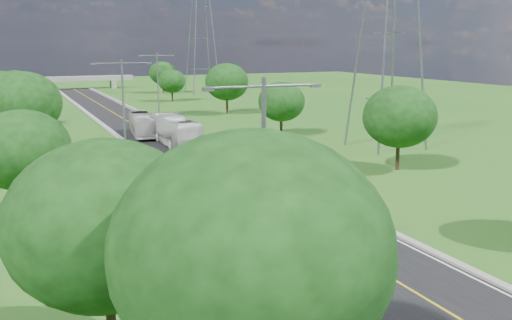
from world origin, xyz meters
The scene contains 24 objects.
ground centered at (0.00, 60.00, 0.00)m, with size 260.00×260.00×0.00m, color #265B19.
road centered at (0.00, 66.00, 0.03)m, with size 8.00×150.00×0.06m, color black.
curb_left centered at (-4.25, 66.00, 0.11)m, with size 0.50×150.00×0.22m, color gray.
curb_right centered at (4.25, 66.00, 0.11)m, with size 0.50×150.00×0.22m, color gray.
speed_limit_sign centered at (5.20, 37.98, 1.60)m, with size 0.55×0.09×2.40m.
overpass centered at (0.00, 140.00, 2.41)m, with size 30.00×3.00×3.20m.
streetlight_near_left centered at (-6.00, 12.00, 5.94)m, with size 5.90×0.25×10.00m.
streetlight_mid_left centered at (-6.00, 45.00, 5.94)m, with size 5.90×0.25×10.00m.
streetlight_far_right centered at (6.00, 78.00, 5.94)m, with size 5.90×0.25×10.00m.
power_tower_near centered at (22.00, 40.00, 14.01)m, with size 9.00×6.40×28.00m.
power_tower_far centered at (26.00, 115.00, 14.01)m, with size 9.00×6.40×28.00m.
tree_la centered at (-14.00, 8.00, 5.27)m, with size 7.14×7.14×8.30m.
tree_lb centered at (-16.00, 28.00, 4.64)m, with size 6.30×6.30×7.33m.
tree_lc centered at (-15.00, 50.00, 5.58)m, with size 7.56×7.56×8.79m.
tree_ld centered at (-17.00, 74.00, 4.95)m, with size 6.72×6.72×7.82m.
tree_le centered at (-14.50, 98.00, 4.33)m, with size 5.88×5.88×6.84m.
tree_lf centered at (-11.00, 2.00, 5.89)m, with size 7.98×7.98×9.28m.
tree_rb centered at (16.00, 30.00, 4.95)m, with size 6.72×6.72×7.82m.
tree_rc centered at (15.00, 52.00, 4.33)m, with size 5.88×5.88×6.84m.
tree_rd centered at (17.00, 76.00, 5.27)m, with size 7.14×7.14×8.30m.
tree_re centered at (14.50, 100.00, 4.02)m, with size 5.46×5.46×6.35m.
tree_rf centered at (18.00, 120.00, 4.64)m, with size 6.30×6.30×7.33m.
bus_outbound centered at (0.80, 50.63, 1.72)m, with size 2.79×11.93×3.32m, color white.
bus_inbound centered at (-1.08, 58.92, 1.49)m, with size 2.39×10.24×2.85m, color silver.
Camera 1 is at (-17.01, -11.73, 11.54)m, focal length 40.00 mm.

